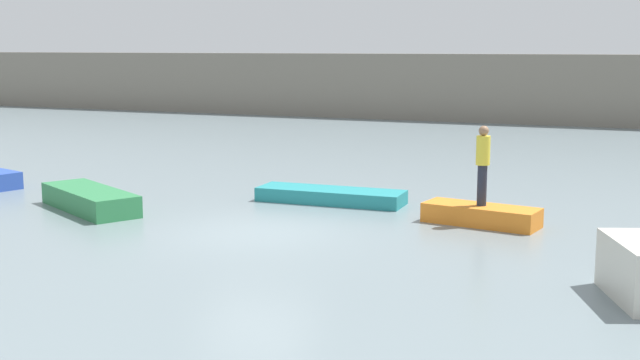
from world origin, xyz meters
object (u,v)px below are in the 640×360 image
person_yellow_shirt (483,161)px  rowboat_green (90,200)px  rowboat_teal (331,196)px  rowboat_orange (481,215)px

person_yellow_shirt → rowboat_green: bearing=-167.3°
rowboat_teal → rowboat_orange: bearing=-17.4°
rowboat_teal → person_yellow_shirt: 4.57m
rowboat_orange → person_yellow_shirt: bearing=-17.2°
person_yellow_shirt → rowboat_orange: bearing=153.4°
rowboat_green → rowboat_orange: (9.45, 2.13, -0.04)m
rowboat_teal → rowboat_orange: (4.23, -1.16, 0.04)m
rowboat_green → rowboat_teal: size_ratio=0.89×
rowboat_green → rowboat_teal: rowboat_green is taller
rowboat_teal → rowboat_orange: rowboat_orange is taller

